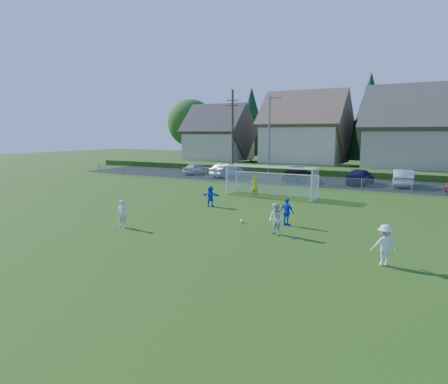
{
  "coord_description": "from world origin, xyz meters",
  "views": [
    {
      "loc": [
        12.37,
        -14.12,
        5.22
      ],
      "look_at": [
        0.0,
        8.0,
        1.4
      ],
      "focal_mm": 32.0,
      "sensor_mm": 36.0,
      "label": 1
    }
  ],
  "objects_px": {
    "soccer_ball": "(242,221)",
    "player_blue_a": "(287,212)",
    "player_blue_b": "(211,196)",
    "player_white_b": "(276,219)",
    "player_white_c": "(385,245)",
    "soccer_goal": "(272,176)",
    "player_white_a": "(122,214)",
    "car_a": "(197,169)",
    "car_f": "(403,178)",
    "car_e": "(360,176)",
    "car_b": "(227,170)",
    "goalkeeper": "(255,187)",
    "car_d": "(297,173)"
  },
  "relations": [
    {
      "from": "player_blue_a",
      "to": "car_f",
      "type": "bearing_deg",
      "value": -82.09
    },
    {
      "from": "car_b",
      "to": "car_e",
      "type": "xyz_separation_m",
      "value": [
        15.02,
        0.58,
        0.05
      ]
    },
    {
      "from": "player_white_b",
      "to": "player_white_c",
      "type": "distance_m",
      "value": 5.93
    },
    {
      "from": "player_blue_a",
      "to": "player_white_b",
      "type": "bearing_deg",
      "value": 115.25
    },
    {
      "from": "car_d",
      "to": "car_f",
      "type": "relative_size",
      "value": 1.14
    },
    {
      "from": "goalkeeper",
      "to": "car_e",
      "type": "relative_size",
      "value": 0.36
    },
    {
      "from": "player_blue_b",
      "to": "goalkeeper",
      "type": "bearing_deg",
      "value": -106.92
    },
    {
      "from": "soccer_ball",
      "to": "soccer_goal",
      "type": "xyz_separation_m",
      "value": [
        -2.23,
        9.94,
        1.52
      ]
    },
    {
      "from": "soccer_ball",
      "to": "player_blue_b",
      "type": "height_order",
      "value": "player_blue_b"
    },
    {
      "from": "player_white_a",
      "to": "player_blue_b",
      "type": "relative_size",
      "value": 1.04
    },
    {
      "from": "car_d",
      "to": "player_blue_a",
      "type": "bearing_deg",
      "value": 99.92
    },
    {
      "from": "soccer_ball",
      "to": "player_blue_b",
      "type": "bearing_deg",
      "value": 140.15
    },
    {
      "from": "car_b",
      "to": "player_blue_a",
      "type": "bearing_deg",
      "value": 134.62
    },
    {
      "from": "soccer_ball",
      "to": "player_white_a",
      "type": "bearing_deg",
      "value": -141.6
    },
    {
      "from": "soccer_ball",
      "to": "goalkeeper",
      "type": "bearing_deg",
      "value": 110.39
    },
    {
      "from": "car_a",
      "to": "car_f",
      "type": "bearing_deg",
      "value": -173.25
    },
    {
      "from": "player_blue_b",
      "to": "goalkeeper",
      "type": "height_order",
      "value": "goalkeeper"
    },
    {
      "from": "car_b",
      "to": "soccer_goal",
      "type": "height_order",
      "value": "soccer_goal"
    },
    {
      "from": "player_blue_a",
      "to": "player_blue_b",
      "type": "distance_m",
      "value": 7.34
    },
    {
      "from": "car_b",
      "to": "car_f",
      "type": "relative_size",
      "value": 0.93
    },
    {
      "from": "player_blue_b",
      "to": "car_a",
      "type": "distance_m",
      "value": 21.96
    },
    {
      "from": "car_a",
      "to": "car_e",
      "type": "bearing_deg",
      "value": -174.34
    },
    {
      "from": "car_a",
      "to": "car_f",
      "type": "relative_size",
      "value": 0.83
    },
    {
      "from": "soccer_ball",
      "to": "player_blue_a",
      "type": "bearing_deg",
      "value": 15.02
    },
    {
      "from": "player_white_c",
      "to": "car_f",
      "type": "distance_m",
      "value": 25.6
    },
    {
      "from": "player_white_b",
      "to": "player_white_c",
      "type": "height_order",
      "value": "player_white_b"
    },
    {
      "from": "player_white_a",
      "to": "car_e",
      "type": "relative_size",
      "value": 0.32
    },
    {
      "from": "goalkeeper",
      "to": "car_f",
      "type": "distance_m",
      "value": 16.15
    },
    {
      "from": "player_white_b",
      "to": "car_b",
      "type": "bearing_deg",
      "value": 149.5
    },
    {
      "from": "soccer_ball",
      "to": "player_blue_a",
      "type": "height_order",
      "value": "player_blue_a"
    },
    {
      "from": "car_d",
      "to": "soccer_goal",
      "type": "relative_size",
      "value": 0.76
    },
    {
      "from": "soccer_ball",
      "to": "player_blue_b",
      "type": "xyz_separation_m",
      "value": [
        -4.25,
        3.55,
        0.62
      ]
    },
    {
      "from": "car_e",
      "to": "player_white_a",
      "type": "bearing_deg",
      "value": 76.91
    },
    {
      "from": "car_e",
      "to": "soccer_goal",
      "type": "relative_size",
      "value": 0.64
    },
    {
      "from": "player_blue_a",
      "to": "player_white_c",
      "type": "bearing_deg",
      "value": 160.38
    },
    {
      "from": "player_white_c",
      "to": "car_f",
      "type": "height_order",
      "value": "player_white_c"
    },
    {
      "from": "player_white_b",
      "to": "car_a",
      "type": "xyz_separation_m",
      "value": [
        -19.79,
        23.05,
        -0.12
      ]
    },
    {
      "from": "player_blue_b",
      "to": "car_a",
      "type": "xyz_separation_m",
      "value": [
        -12.77,
        17.87,
        -0.03
      ]
    },
    {
      "from": "car_f",
      "to": "player_blue_a",
      "type": "bearing_deg",
      "value": 71.94
    },
    {
      "from": "player_white_b",
      "to": "player_white_c",
      "type": "relative_size",
      "value": 1.0
    },
    {
      "from": "car_b",
      "to": "goalkeeper",
      "type": "bearing_deg",
      "value": 135.54
    },
    {
      "from": "player_blue_a",
      "to": "goalkeeper",
      "type": "xyz_separation_m",
      "value": [
        -5.79,
        8.17,
        0.07
      ]
    },
    {
      "from": "player_white_b",
      "to": "car_f",
      "type": "xyz_separation_m",
      "value": [
        3.79,
        23.29,
        -0.01
      ]
    },
    {
      "from": "player_white_c",
      "to": "car_a",
      "type": "height_order",
      "value": "player_white_c"
    },
    {
      "from": "player_blue_a",
      "to": "soccer_goal",
      "type": "relative_size",
      "value": 0.21
    },
    {
      "from": "car_b",
      "to": "player_blue_b",
      "type": "bearing_deg",
      "value": 123.37
    },
    {
      "from": "player_white_a",
      "to": "soccer_goal",
      "type": "distance_m",
      "value": 14.47
    },
    {
      "from": "player_blue_b",
      "to": "car_a",
      "type": "bearing_deg",
      "value": -61.02
    },
    {
      "from": "player_blue_a",
      "to": "car_d",
      "type": "bearing_deg",
      "value": -53.63
    },
    {
      "from": "player_white_c",
      "to": "goalkeeper",
      "type": "distance_m",
      "value": 17.18
    }
  ]
}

